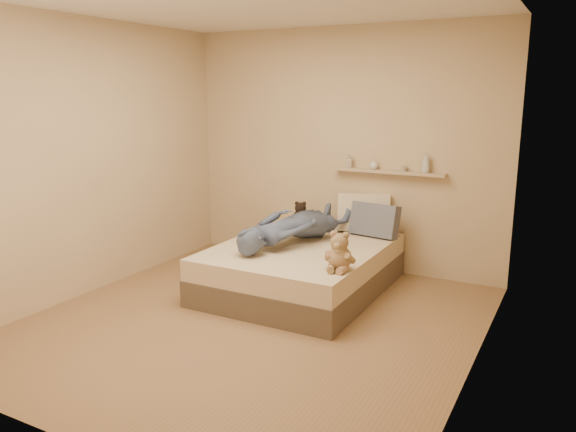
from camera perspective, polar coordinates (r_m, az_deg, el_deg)
The scene contains 10 objects.
room at distance 4.51m, azimuth -3.92°, elevation 4.63°, with size 3.80×3.80×3.80m.
bed at distance 5.55m, azimuth 1.38°, elevation -5.27°, with size 1.50×1.90×0.45m.
game_console at distance 5.15m, azimuth -3.96°, elevation -2.51°, with size 0.17×0.12×0.05m.
teddy_bear at distance 4.72m, azimuth 5.23°, elevation -3.87°, with size 0.28×0.27×0.34m.
dark_plush at distance 6.21m, azimuth 1.28°, elevation 0.03°, with size 0.19×0.19×0.29m.
pillow_cream at distance 6.05m, azimuth 7.69°, elevation 0.31°, with size 0.55×0.16×0.40m, color beige.
pillow_grey at distance 5.87m, azimuth 8.79°, elevation -0.41°, with size 0.50×0.14×0.34m, color slate.
person at distance 5.53m, azimuth 0.54°, elevation -0.99°, with size 0.53×1.47×0.35m, color #4F5A7C.
wall_shelf at distance 5.97m, azimuth 10.13°, elevation 4.45°, with size 1.20×0.12×0.03m, color tan.
shelf_bottles at distance 5.95m, azimuth 10.48°, elevation 5.30°, with size 0.92×0.10×0.20m.
Camera 1 is at (2.38, -3.78, 1.92)m, focal length 35.00 mm.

